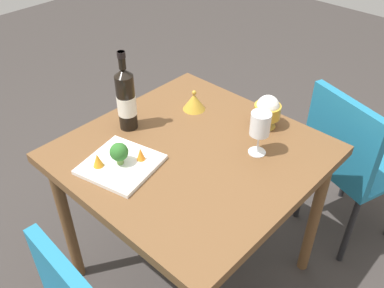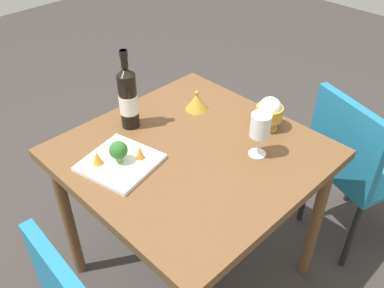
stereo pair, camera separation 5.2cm
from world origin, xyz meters
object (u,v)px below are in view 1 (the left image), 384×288
Objects in this scene: wine_glass at (260,125)px; broccoli_floret at (119,152)px; wine_bottle at (126,99)px; carrot_garnish_right at (98,160)px; rice_bowl at (267,111)px; serving_plate at (121,165)px; rice_bowl_lid at (194,102)px; chair_near_window at (348,156)px; carrot_garnish_left at (141,154)px.

wine_glass is 2.09× the size of broccoli_floret.
wine_bottle is 0.30m from carrot_garnish_right.
wine_bottle reaches higher than rice_bowl.
rice_bowl_lid is at bearing -171.84° from serving_plate.
chair_near_window is 0.65m from wine_glass.
rice_bowl is at bearing 157.61° from broccoli_floret.
broccoli_floret is 1.64× the size of carrot_garnish_left.
chair_near_window is at bearing 128.59° from rice_bowl_lid.
rice_bowl is 0.70m from carrot_garnish_right.
wine_glass is 0.60m from carrot_garnish_right.
serving_plate is at bearing 145.30° from carrot_garnish_right.
wine_glass is at bearing 114.27° from wine_bottle.
wine_bottle reaches higher than broccoli_floret.
carrot_garnish_right is (0.13, -0.08, 0.00)m from carrot_garnish_left.
carrot_garnish_left is at bearing 148.93° from broccoli_floret.
rice_bowl_lid reaches higher than serving_plate.
wine_glass is 0.20m from rice_bowl.
carrot_garnish_left is 0.98× the size of carrot_garnish_right.
rice_bowl is 2.71× the size of carrot_garnish_left.
rice_bowl_lid is 1.17× the size of broccoli_floret.
wine_glass is 0.45m from carrot_garnish_left.
rice_bowl_lid is 0.33× the size of serving_plate.
serving_plate is at bearing -99.54° from chair_near_window.
rice_bowl_lid is at bearing -177.58° from carrot_garnish_right.
wine_bottle is 0.28m from serving_plate.
rice_bowl reaches higher than carrot_garnish_left.
wine_bottle is 0.26m from broccoli_floret.
wine_glass is 0.60× the size of serving_plate.
wine_glass is at bearing 25.13° from rice_bowl.
wine_bottle is 0.32m from rice_bowl_lid.
wine_bottle is at bearing -119.58° from carrot_garnish_left.
wine_glass is at bearing 141.99° from broccoli_floret.
rice_bowl_lid is at bearing -165.17° from carrot_garnish_left.
serving_plate is 3.49× the size of broccoli_floret.
rice_bowl reaches higher than carrot_garnish_right.
rice_bowl_lid is (-0.06, -0.39, -0.09)m from wine_glass.
serving_plate is at bearing -38.09° from wine_glass.
wine_glass is 0.40m from rice_bowl_lid.
wine_glass is at bearing 80.69° from rice_bowl_lid.
chair_near_window reaches higher than carrot_garnish_right.
wine_bottle is 6.46× the size of carrot_garnish_left.
broccoli_floret is at bearing 144.77° from carrot_garnish_right.
chair_near_window reaches higher than carrot_garnish_left.
carrot_garnish_left is (0.12, 0.21, -0.09)m from wine_bottle.
carrot_garnish_right is (0.64, -0.28, -0.03)m from rice_bowl.
rice_bowl_lid is (-0.29, 0.11, -0.10)m from wine_bottle.
broccoli_floret reaches higher than carrot_garnish_right.
wine_bottle is 3.94× the size of broccoli_floret.
serving_plate is (0.19, 0.17, -0.13)m from wine_bottle.
rice_bowl_lid is 0.48m from broccoli_floret.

